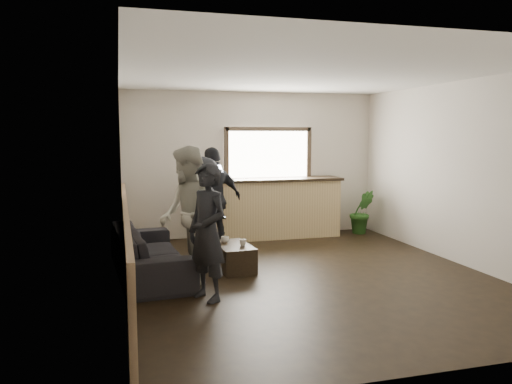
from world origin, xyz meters
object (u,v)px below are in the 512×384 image
object	(u,v)px
cup_a	(225,239)
cup_b	(243,243)
coffee_table	(233,257)
bar_counter	(272,204)
person_d	(214,199)
potted_plant	(362,212)
person_b	(188,215)
person_c	(203,209)
person_a	(207,232)
sofa	(150,252)

from	to	relation	value
cup_a	cup_b	xyz separation A→B (m)	(0.20, -0.29, 0.00)
coffee_table	cup_b	distance (m)	0.29
bar_counter	person_d	xyz separation A→B (m)	(-1.28, -0.79, 0.25)
potted_plant	person_b	size ratio (longest dim) A/B	0.48
cup_a	cup_b	distance (m)	0.36
cup_a	person_c	bearing A→B (deg)	118.94
cup_b	person_b	distance (m)	1.05
bar_counter	cup_a	bearing A→B (deg)	-124.69
coffee_table	cup_b	world-z (taller)	cup_b
person_c	person_d	size ratio (longest dim) A/B	0.92
person_b	person_c	size ratio (longest dim) A/B	1.12
cup_a	person_d	bearing A→B (deg)	87.69
coffee_table	person_d	distance (m)	1.48
person_a	person_d	world-z (taller)	person_d
bar_counter	cup_b	world-z (taller)	bar_counter
person_a	coffee_table	bearing A→B (deg)	125.66
sofa	coffee_table	world-z (taller)	sofa
person_a	person_b	xyz separation A→B (m)	(-0.14, 0.73, 0.10)
coffee_table	person_c	world-z (taller)	person_c
potted_plant	person_c	world-z (taller)	person_c
coffee_table	person_a	bearing A→B (deg)	-115.72
bar_counter	cup_b	size ratio (longest dim) A/B	25.58
coffee_table	cup_b	xyz separation A→B (m)	(0.11, -0.12, 0.24)
cup_a	person_b	bearing A→B (deg)	-133.30
cup_a	person_d	world-z (taller)	person_d
person_a	person_b	bearing A→B (deg)	161.94
cup_a	bar_counter	bearing A→B (deg)	55.31
cup_a	cup_b	size ratio (longest dim) A/B	1.13
cup_b	bar_counter	bearing A→B (deg)	63.05
bar_counter	person_b	size ratio (longest dim) A/B	1.47
person_d	person_b	bearing A→B (deg)	50.34
cup_b	person_b	size ratio (longest dim) A/B	0.06
sofa	person_d	size ratio (longest dim) A/B	1.30
sofa	person_d	bearing A→B (deg)	-46.68
coffee_table	cup_a	distance (m)	0.30
coffee_table	person_b	distance (m)	1.15
cup_a	person_a	xyz separation A→B (m)	(-0.50, -1.41, 0.41)
person_a	person_d	bearing A→B (deg)	139.13
cup_a	potted_plant	bearing A→B (deg)	29.19
cup_b	potted_plant	size ratio (longest dim) A/B	0.12
potted_plant	person_c	size ratio (longest dim) A/B	0.54
cup_b	person_b	world-z (taller)	person_b
person_b	person_d	xyz separation A→B (m)	(0.69, 1.81, -0.03)
cup_a	cup_b	bearing A→B (deg)	-55.10
person_b	cup_b	bearing A→B (deg)	108.92
person_d	potted_plant	bearing A→B (deg)	172.77
cup_b	person_c	size ratio (longest dim) A/B	0.06
bar_counter	cup_b	bearing A→B (deg)	-116.95
person_b	person_d	bearing A→B (deg)	153.52
cup_a	person_d	size ratio (longest dim) A/B	0.07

